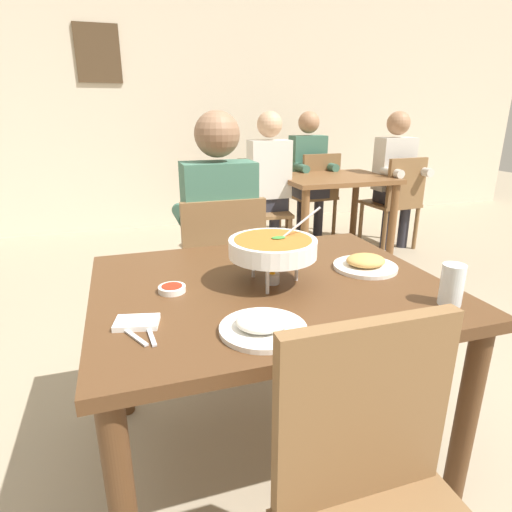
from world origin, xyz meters
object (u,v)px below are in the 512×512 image
appetizer_plate (365,264)px  chair_bg_right (315,191)px  curry_bowl (273,248)px  chair_diner_main (221,269)px  sauce_dish (172,289)px  chair_bg_left (397,198)px  chair_bg_middle (262,202)px  patron_bg_left (396,172)px  dining_table_far (334,190)px  patron_bg_middle (268,177)px  drink_glass (452,287)px  diner_main (218,224)px  patron_bg_right (309,168)px  chair_viewer_empty (385,510)px  chair_bg_corner (261,194)px  rice_plate (263,325)px  dining_table_main (269,310)px

appetizer_plate → chair_bg_right: chair_bg_right is taller
curry_bowl → chair_diner_main: bearing=90.7°
sauce_dish → chair_bg_left: 3.23m
chair_bg_middle → patron_bg_left: 1.36m
dining_table_far → patron_bg_middle: patron_bg_middle is taller
chair_bg_middle → patron_bg_middle: 0.24m
drink_glass → chair_bg_right: bearing=71.7°
sauce_dish → chair_bg_middle: chair_bg_middle is taller
sauce_dish → chair_bg_middle: size_ratio=0.10×
diner_main → patron_bg_right: size_ratio=1.00×
chair_bg_right → patron_bg_right: patron_bg_right is taller
patron_bg_middle → chair_viewer_empty: bearing=-104.7°
appetizer_plate → patron_bg_right: patron_bg_right is taller
sauce_dish → chair_bg_corner: 3.01m
drink_glass → chair_bg_left: 2.97m
rice_plate → chair_bg_right: bearing=62.2°
patron_bg_left → patron_bg_middle: same height
diner_main → chair_bg_corner: size_ratio=1.46×
dining_table_main → chair_viewer_empty: size_ratio=1.32×
rice_plate → dining_table_far: bearing=58.6°
chair_viewer_empty → chair_bg_corner: (0.89, 3.51, 0.00)m
dining_table_far → chair_bg_left: size_ratio=1.11×
chair_viewer_empty → chair_bg_left: size_ratio=1.00×
chair_bg_middle → chair_bg_left: bearing=-8.4°
diner_main → curry_bowl: size_ratio=3.94×
rice_plate → chair_bg_right: (1.63, 3.08, -0.24)m
chair_bg_left → patron_bg_right: patron_bg_right is taller
chair_bg_corner → dining_table_main: bearing=-107.7°
chair_diner_main → chair_bg_right: 2.49m
appetizer_plate → sauce_dish: bearing=179.8°
chair_viewer_empty → drink_glass: (0.48, 0.40, 0.28)m
dining_table_main → chair_viewer_empty: bearing=-90.0°
chair_diner_main → curry_bowl: size_ratio=2.71×
sauce_dish → chair_bg_right: bearing=56.2°
dining_table_far → chair_bg_corner: (-0.56, 0.51, -0.09)m
drink_glass → chair_diner_main: bearing=113.4°
chair_bg_left → appetizer_plate: bearing=-128.2°
chair_viewer_empty → patron_bg_middle: bearing=75.3°
diner_main → patron_bg_left: (2.10, 1.45, 0.00)m
sauce_dish → chair_bg_left: bearing=41.5°
sauce_dish → drink_glass: 0.88m
chair_diner_main → chair_bg_left: bearing=33.7°
chair_viewer_empty → sauce_dish: (-0.33, 0.76, 0.24)m
rice_plate → patron_bg_middle: 2.80m
chair_bg_middle → patron_bg_right: size_ratio=0.69×
patron_bg_left → patron_bg_middle: (-1.30, 0.07, 0.00)m
dining_table_main → diner_main: diner_main is taller
appetizer_plate → chair_bg_middle: 2.37m
diner_main → chair_bg_middle: bearing=63.8°
chair_bg_right → chair_bg_corner: size_ratio=1.00×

